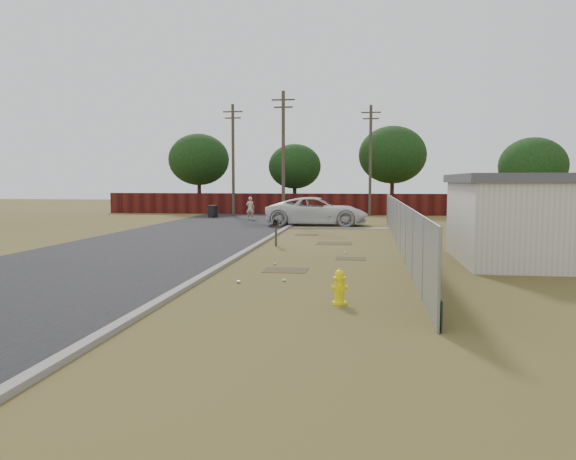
# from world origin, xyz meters

# --- Properties ---
(ground) EXTENTS (120.00, 120.00, 0.00)m
(ground) POSITION_xyz_m (0.00, 0.00, 0.00)
(ground) COLOR brown
(ground) RESTS_ON ground
(street) EXTENTS (15.10, 60.00, 0.12)m
(street) POSITION_xyz_m (-6.76, 8.05, 0.02)
(street) COLOR black
(street) RESTS_ON ground
(chainlink_fence) EXTENTS (0.10, 27.06, 2.02)m
(chainlink_fence) POSITION_xyz_m (3.12, 1.03, 0.80)
(chainlink_fence) COLOR gray
(chainlink_fence) RESTS_ON ground
(privacy_fence) EXTENTS (30.00, 0.12, 1.80)m
(privacy_fence) POSITION_xyz_m (-6.00, 25.00, 0.90)
(privacy_fence) COLOR #4F1511
(privacy_fence) RESTS_ON ground
(utility_poles) EXTENTS (12.60, 8.24, 9.00)m
(utility_poles) POSITION_xyz_m (-3.67, 20.67, 4.69)
(utility_poles) COLOR #4D4333
(utility_poles) RESTS_ON ground
(houses) EXTENTS (9.30, 17.24, 3.10)m
(houses) POSITION_xyz_m (9.70, 3.13, 1.56)
(houses) COLOR beige
(houses) RESTS_ON ground
(horizon_trees) EXTENTS (33.32, 31.94, 7.78)m
(horizon_trees) POSITION_xyz_m (0.84, 23.56, 4.63)
(horizon_trees) COLOR #332117
(horizon_trees) RESTS_ON ground
(fire_hydrant) EXTENTS (0.40, 0.41, 0.85)m
(fire_hydrant) POSITION_xyz_m (1.14, -9.72, 0.40)
(fire_hydrant) COLOR #FCEA0D
(fire_hydrant) RESTS_ON ground
(mailbox) EXTENTS (0.18, 0.51, 1.20)m
(mailbox) POSITION_xyz_m (-2.18, 1.59, 0.94)
(mailbox) COLOR brown
(mailbox) RESTS_ON ground
(pickup_truck) EXTENTS (6.64, 3.22, 1.82)m
(pickup_truck) POSITION_xyz_m (-1.43, 13.39, 0.91)
(pickup_truck) COLOR silver
(pickup_truck) RESTS_ON ground
(pedestrian) EXTENTS (0.63, 0.43, 1.71)m
(pedestrian) POSITION_xyz_m (-6.78, 18.04, 0.85)
(pedestrian) COLOR tan
(pedestrian) RESTS_ON ground
(trash_bin) EXTENTS (0.78, 0.84, 0.96)m
(trash_bin) POSITION_xyz_m (-10.21, 20.12, 0.49)
(trash_bin) COLOR black
(trash_bin) RESTS_ON ground
(scattered_litter) EXTENTS (2.90, 12.29, 0.07)m
(scattered_litter) POSITION_xyz_m (-0.35, -2.82, 0.04)
(scattered_litter) COLOR silver
(scattered_litter) RESTS_ON ground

